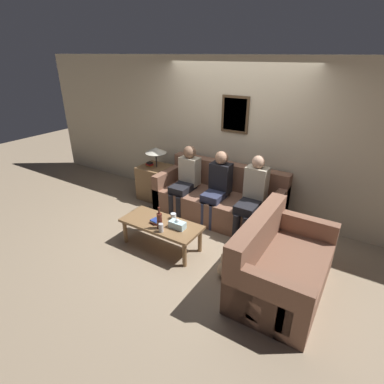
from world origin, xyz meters
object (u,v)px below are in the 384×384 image
(coffee_table, at_px, (161,226))
(drinking_glass, at_px, (173,216))
(person_right, at_px, (252,194))
(teddy_bear, at_px, (226,267))
(couch_main, at_px, (219,200))
(person_middle, at_px, (218,185))
(wine_bottle, at_px, (160,220))
(person_left, at_px, (186,178))
(couch_side, at_px, (279,267))

(coffee_table, distance_m, drinking_glass, 0.23)
(person_right, xyz_separation_m, teddy_bear, (0.17, -1.21, -0.51))
(couch_main, relative_size, person_middle, 1.79)
(wine_bottle, bearing_deg, person_middle, 79.40)
(couch_main, xyz_separation_m, coffee_table, (-0.28, -1.28, 0.04))
(couch_main, xyz_separation_m, person_left, (-0.59, -0.15, 0.34))
(wine_bottle, distance_m, person_middle, 1.28)
(couch_side, height_order, wine_bottle, couch_side)
(wine_bottle, xyz_separation_m, person_middle, (0.23, 1.25, 0.13))
(coffee_table, relative_size, drinking_glass, 13.90)
(couch_main, bearing_deg, person_middle, -79.79)
(coffee_table, relative_size, wine_bottle, 3.63)
(person_right, bearing_deg, teddy_bear, -81.95)
(couch_side, bearing_deg, drinking_glass, 85.76)
(person_right, bearing_deg, wine_bottle, -124.32)
(couch_main, xyz_separation_m, teddy_bear, (0.81, -1.37, -0.16))
(couch_main, xyz_separation_m, person_middle, (0.03, -0.15, 0.35))
(couch_main, distance_m, person_left, 0.70)
(drinking_glass, bearing_deg, person_left, 112.77)
(person_left, bearing_deg, drinking_glass, -67.23)
(person_left, bearing_deg, wine_bottle, -72.89)
(coffee_table, relative_size, person_left, 1.00)
(couch_side, height_order, person_middle, person_middle)
(couch_main, height_order, person_left, person_left)
(teddy_bear, bearing_deg, couch_side, 14.79)
(person_right, bearing_deg, person_left, 179.47)
(wine_bottle, bearing_deg, teddy_bear, 1.79)
(couch_side, distance_m, coffee_table, 1.72)
(coffee_table, relative_size, teddy_bear, 3.55)
(couch_main, distance_m, person_right, 0.74)
(couch_main, xyz_separation_m, drinking_glass, (-0.20, -1.08, 0.14))
(couch_main, bearing_deg, person_right, -14.11)
(person_middle, bearing_deg, couch_main, 100.21)
(couch_side, height_order, coffee_table, couch_side)
(couch_main, xyz_separation_m, couch_side, (1.43, -1.21, 0.00))
(wine_bottle, bearing_deg, person_left, 107.11)
(couch_main, distance_m, person_middle, 0.38)
(wine_bottle, height_order, person_right, person_right)
(person_left, distance_m, teddy_bear, 1.93)
(wine_bottle, distance_m, person_right, 1.51)
(drinking_glass, bearing_deg, person_right, 47.77)
(wine_bottle, height_order, drinking_glass, wine_bottle)
(drinking_glass, height_order, teddy_bear, drinking_glass)
(coffee_table, height_order, drinking_glass, drinking_glass)
(person_left, height_order, person_right, person_right)
(coffee_table, distance_m, person_middle, 1.21)
(person_left, bearing_deg, couch_main, 14.14)
(person_left, bearing_deg, person_middle, 0.02)
(coffee_table, xyz_separation_m, drinking_glass, (0.09, 0.19, 0.10))
(wine_bottle, relative_size, drinking_glass, 3.83)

